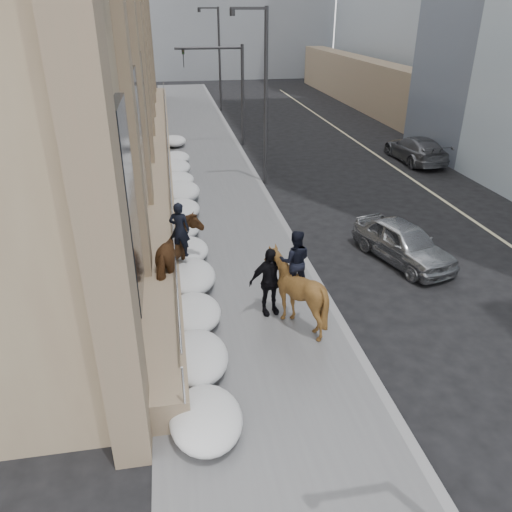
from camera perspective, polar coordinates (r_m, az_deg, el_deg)
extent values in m
plane|color=black|center=(12.61, 0.07, -12.41)|extent=(140.00, 140.00, 0.00)
cube|color=#515154|center=(21.24, -4.63, 4.70)|extent=(5.00, 80.00, 0.12)
cube|color=slate|center=(21.61, 2.32, 5.16)|extent=(0.24, 80.00, 0.12)
cube|color=#BFB78C|center=(24.46, 20.79, 5.87)|extent=(0.15, 70.00, 0.01)
cube|color=#886F58|center=(30.59, -10.88, 11.91)|extent=(1.10, 44.00, 0.90)
cylinder|color=silver|center=(30.38, -10.15, 13.62)|extent=(0.06, 42.00, 0.06)
cube|color=#886F58|center=(19.70, -14.81, 26.27)|extent=(0.70, 1.20, 16.20)
cube|color=black|center=(23.02, -12.76, 16.09)|extent=(0.20, 2.20, 4.50)
cylinder|color=#2D2D30|center=(24.42, 1.13, 17.27)|extent=(0.18, 0.18, 8.00)
cube|color=#2D2D30|center=(23.97, -0.88, 26.46)|extent=(1.60, 0.15, 0.12)
cylinder|color=#2D2D30|center=(23.87, -2.72, 26.07)|extent=(0.24, 0.24, 0.30)
cylinder|color=#2D2D30|center=(44.08, -4.18, 21.35)|extent=(0.18, 0.18, 8.00)
cube|color=#2D2D30|center=(43.83, -5.52, 26.38)|extent=(1.60, 0.15, 0.12)
cylinder|color=#2D2D30|center=(43.77, -6.53, 26.14)|extent=(0.24, 0.24, 0.30)
cylinder|color=#2D2D30|center=(32.39, -1.53, 17.76)|extent=(0.20, 0.20, 6.00)
cylinder|color=#2D2D30|center=(31.85, -5.45, 22.59)|extent=(4.00, 0.16, 0.16)
imported|color=black|center=(31.79, -8.30, 21.53)|extent=(0.18, 0.22, 1.10)
ellipsoid|color=silver|center=(12.21, -6.78, -11.38)|extent=(1.50, 2.10, 0.68)
ellipsoid|color=silver|center=(15.56, -7.59, -2.32)|extent=(1.60, 2.20, 0.72)
ellipsoid|color=silver|center=(19.18, -8.53, 3.25)|extent=(1.40, 2.00, 0.64)
ellipsoid|color=silver|center=(22.90, -8.56, 7.30)|extent=(1.70, 2.30, 0.76)
ellipsoid|color=silver|center=(26.73, -9.12, 9.95)|extent=(1.50, 2.10, 0.66)
imported|color=#432814|center=(15.39, -8.81, 0.04)|extent=(1.80, 2.65, 2.05)
imported|color=black|center=(15.19, -9.04, 2.99)|extent=(0.73, 0.59, 1.72)
imported|color=#4F3416|center=(13.40, 4.46, -3.95)|extent=(1.99, 2.15, 2.06)
imported|color=black|center=(13.14, 4.42, -0.63)|extent=(0.95, 0.80, 1.72)
imported|color=black|center=(13.84, 1.53, -2.92)|extent=(1.24, 0.69, 2.01)
imported|color=gray|center=(17.87, 16.49, 1.52)|extent=(2.73, 4.40, 1.40)
imported|color=#525459|center=(30.37, 17.77, 11.56)|extent=(2.09, 4.98, 1.43)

